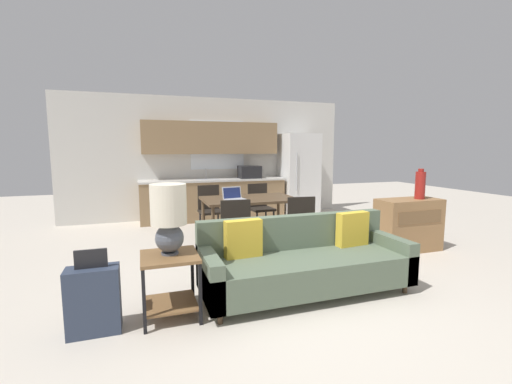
{
  "coord_description": "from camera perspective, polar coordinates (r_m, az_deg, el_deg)",
  "views": [
    {
      "loc": [
        -1.53,
        -3.12,
        1.58
      ],
      "look_at": [
        0.04,
        1.5,
        0.95
      ],
      "focal_mm": 24.0,
      "sensor_mm": 36.0,
      "label": 1
    }
  ],
  "objects": [
    {
      "name": "wall_back",
      "position": [
        7.91,
        -7.61,
        5.65
      ],
      "size": [
        6.4,
        0.07,
        2.7
      ],
      "color": "silver",
      "rests_on": "ground_plane"
    },
    {
      "name": "dining_table",
      "position": [
        5.58,
        -1.13,
        -1.65
      ],
      "size": [
        1.5,
        0.96,
        0.77
      ],
      "color": "brown",
      "rests_on": "ground_plane"
    },
    {
      "name": "refrigerator",
      "position": [
        8.18,
        7.14,
        2.91
      ],
      "size": [
        0.8,
        0.77,
        1.91
      ],
      "color": "white",
      "rests_on": "ground_plane"
    },
    {
      "name": "couch",
      "position": [
        3.88,
        7.94,
        -11.51
      ],
      "size": [
        2.27,
        0.8,
        0.83
      ],
      "color": "#3D2D1E",
      "rests_on": "ground_plane"
    },
    {
      "name": "dining_chair_near_right",
      "position": [
        5.0,
        7.06,
        -5.18
      ],
      "size": [
        0.47,
        0.47,
        0.9
      ],
      "rotation": [
        0.0,
        0.0,
        3.02
      ],
      "color": "black",
      "rests_on": "ground_plane"
    },
    {
      "name": "table_lamp",
      "position": [
        3.24,
        -14.34,
        -3.76
      ],
      "size": [
        0.33,
        0.33,
        0.66
      ],
      "color": "#4C515B",
      "rests_on": "side_table"
    },
    {
      "name": "ground_plane",
      "position": [
        3.82,
        6.99,
        -17.13
      ],
      "size": [
        20.0,
        20.0,
        0.0
      ],
      "primitive_type": "plane",
      "color": "beige"
    },
    {
      "name": "dining_chair_far_right",
      "position": [
        6.52,
        0.68,
        -2.2
      ],
      "size": [
        0.46,
        0.46,
        0.9
      ],
      "rotation": [
        0.0,
        0.0,
        0.09
      ],
      "color": "black",
      "rests_on": "ground_plane"
    },
    {
      "name": "suitcase",
      "position": [
        3.35,
        -25.45,
        -15.92
      ],
      "size": [
        0.43,
        0.22,
        0.74
      ],
      "color": "#2D384C",
      "rests_on": "ground_plane"
    },
    {
      "name": "laptop",
      "position": [
        5.4,
        -3.76,
        -0.76
      ],
      "size": [
        0.36,
        0.3,
        0.2
      ],
      "rotation": [
        0.0,
        0.0,
        0.16
      ],
      "color": "#B7BABC",
      "rests_on": "dining_table"
    },
    {
      "name": "dining_chair_far_left",
      "position": [
        6.3,
        -7.64,
        -2.6
      ],
      "size": [
        0.44,
        0.44,
        0.9
      ],
      "rotation": [
        0.0,
        0.0,
        0.04
      ],
      "color": "black",
      "rests_on": "ground_plane"
    },
    {
      "name": "kitchen_counter",
      "position": [
        7.65,
        -7.01,
        1.76
      ],
      "size": [
        3.17,
        0.65,
        2.15
      ],
      "color": "#8E704C",
      "rests_on": "ground_plane"
    },
    {
      "name": "credenza",
      "position": [
        5.81,
        24.02,
        -4.99
      ],
      "size": [
        0.98,
        0.46,
        0.8
      ],
      "color": "olive",
      "rests_on": "ground_plane"
    },
    {
      "name": "side_table",
      "position": [
        3.37,
        -14.12,
        -13.28
      ],
      "size": [
        0.52,
        0.52,
        0.6
      ],
      "color": "brown",
      "rests_on": "ground_plane"
    },
    {
      "name": "dining_chair_near_left",
      "position": [
        4.7,
        -3.69,
        -5.95
      ],
      "size": [
        0.45,
        0.45,
        0.9
      ],
      "rotation": [
        0.0,
        0.0,
        3.07
      ],
      "color": "black",
      "rests_on": "ground_plane"
    },
    {
      "name": "vase",
      "position": [
        5.81,
        25.69,
        1.08
      ],
      "size": [
        0.15,
        0.15,
        0.47
      ],
      "color": "maroon",
      "rests_on": "credenza"
    }
  ]
}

